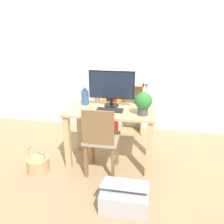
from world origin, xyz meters
TOP-DOWN VIEW (x-y plane):
  - ground_plane at (0.00, 0.00)m, footprint 10.00×10.00m
  - wall_back at (0.00, 1.16)m, footprint 8.00×0.05m
  - desk at (0.00, 0.00)m, footprint 1.11×0.60m
  - monitor at (-0.01, 0.13)m, footprint 0.58×0.19m
  - keyboard at (0.00, -0.06)m, footprint 0.33×0.14m
  - vase at (-0.36, 0.12)m, footprint 0.10×0.10m
  - desk_lamp at (0.43, 0.09)m, footprint 0.10×0.19m
  - potted_plant at (0.40, -0.12)m, footprint 0.20×0.20m
  - chair at (-0.06, -0.29)m, footprint 0.40×0.40m
  - bookshelf at (-0.11, 0.99)m, footprint 0.74×0.28m
  - basket at (-0.87, -0.37)m, footprint 0.28×0.28m
  - storage_box at (0.28, -0.78)m, footprint 0.48×0.40m

SIDE VIEW (x-z plane):
  - ground_plane at x=0.00m, z-range 0.00..0.00m
  - basket at x=-0.87m, z-range -0.08..0.28m
  - storage_box at x=0.28m, z-range -0.03..0.25m
  - bookshelf at x=-0.11m, z-range -0.03..0.83m
  - chair at x=-0.06m, z-range 0.05..0.93m
  - desk at x=0.00m, z-range 0.21..0.96m
  - keyboard at x=0.00m, z-range 0.75..0.77m
  - vase at x=-0.36m, z-range 0.74..0.98m
  - potted_plant at x=0.40m, z-range 0.77..1.04m
  - desk_lamp at x=0.43m, z-range 0.79..1.13m
  - monitor at x=-0.01m, z-range 0.79..1.24m
  - wall_back at x=0.00m, z-range 0.00..2.60m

